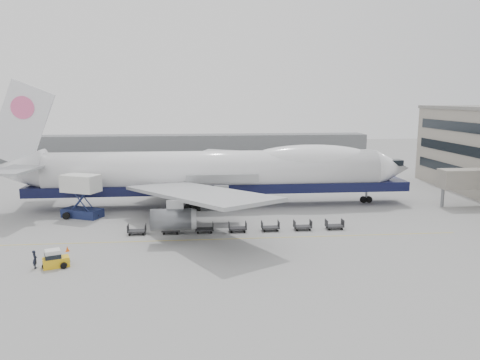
{
  "coord_description": "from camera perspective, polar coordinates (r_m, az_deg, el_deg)",
  "views": [
    {
      "loc": [
        -2.94,
        -61.25,
        17.11
      ],
      "look_at": [
        3.46,
        6.0,
        5.23
      ],
      "focal_mm": 35.0,
      "sensor_mm": 36.0,
      "label": 1
    }
  ],
  "objects": [
    {
      "name": "ground_worker",
      "position": [
        52.47,
        -23.72,
        -8.84
      ],
      "size": [
        0.58,
        0.77,
        1.9
      ],
      "primitive_type": "imported",
      "rotation": [
        0.0,
        0.0,
        1.77
      ],
      "color": "black",
      "rests_on": "ground"
    },
    {
      "name": "dolly_0",
      "position": [
        61.1,
        -12.47,
        -6.02
      ],
      "size": [
        2.3,
        1.35,
        1.3
      ],
      "color": "#2D2D30",
      "rests_on": "ground"
    },
    {
      "name": "dolly_4",
      "position": [
        61.36,
        3.71,
        -5.73
      ],
      "size": [
        2.3,
        1.35,
        1.3
      ],
      "color": "#2D2D30",
      "rests_on": "ground"
    },
    {
      "name": "dolly_1",
      "position": [
        60.71,
        -8.43,
        -5.99
      ],
      "size": [
        2.3,
        1.35,
        1.3
      ],
      "color": "#2D2D30",
      "rests_on": "ground"
    },
    {
      "name": "ground",
      "position": [
        63.66,
        -2.6,
        -5.63
      ],
      "size": [
        260.0,
        260.0,
        0.0
      ],
      "primitive_type": "plane",
      "color": "gray",
      "rests_on": "ground"
    },
    {
      "name": "hangar",
      "position": [
        132.14,
        -8.49,
        3.95
      ],
      "size": [
        110.0,
        8.0,
        7.0
      ],
      "primitive_type": "cube",
      "color": "slate",
      "rests_on": "ground"
    },
    {
      "name": "apron_line",
      "position": [
        57.91,
        -2.3,
        -7.22
      ],
      "size": [
        60.0,
        0.15,
        0.01
      ],
      "primitive_type": "cube",
      "color": "gold",
      "rests_on": "ground"
    },
    {
      "name": "dolly_5",
      "position": [
        62.17,
        7.64,
        -5.59
      ],
      "size": [
        2.3,
        1.35,
        1.3
      ],
      "color": "#2D2D30",
      "rests_on": "ground"
    },
    {
      "name": "dolly_2",
      "position": [
        60.63,
        -4.36,
        -5.93
      ],
      "size": [
        2.3,
        1.35,
        1.3
      ],
      "color": "#2D2D30",
      "rests_on": "ground"
    },
    {
      "name": "dolly_6",
      "position": [
        63.26,
        11.44,
        -5.43
      ],
      "size": [
        2.3,
        1.35,
        1.3
      ],
      "color": "#2D2D30",
      "rests_on": "ground"
    },
    {
      "name": "traffic_cone",
      "position": [
        56.88,
        -20.31,
        -7.87
      ],
      "size": [
        0.42,
        0.42,
        0.62
      ],
      "rotation": [
        0.0,
        0.0,
        0.39
      ],
      "color": "#FF5B0D",
      "rests_on": "ground"
    },
    {
      "name": "dolly_3",
      "position": [
        60.84,
        -0.3,
        -5.84
      ],
      "size": [
        2.3,
        1.35,
        1.3
      ],
      "color": "#2D2D30",
      "rests_on": "ground"
    },
    {
      "name": "catering_truck",
      "position": [
        71.33,
        -18.77,
        -1.59
      ],
      "size": [
        6.26,
        5.4,
        6.24
      ],
      "rotation": [
        0.0,
        0.0,
        -0.43
      ],
      "color": "#19224C",
      "rests_on": "ground"
    },
    {
      "name": "baggage_tug",
      "position": [
        52.09,
        -21.65,
        -8.98
      ],
      "size": [
        2.86,
        2.19,
        1.86
      ],
      "rotation": [
        0.0,
        0.0,
        0.37
      ],
      "color": "yellow",
      "rests_on": "ground"
    },
    {
      "name": "airliner",
      "position": [
        74.23,
        -2.6,
        1.06
      ],
      "size": [
        67.0,
        55.3,
        19.98
      ],
      "color": "white",
      "rests_on": "ground"
    }
  ]
}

